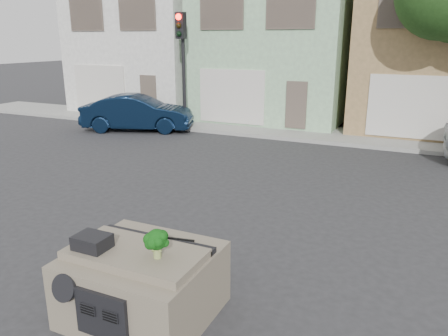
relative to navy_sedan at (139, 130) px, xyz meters
The scene contains 11 objects.
ground_plane 11.57m from the navy_sedan, 45.36° to the right, with size 120.00×120.00×0.00m, color #303033.
sidewalk 8.44m from the navy_sedan, 15.57° to the left, with size 40.00×3.00×0.15m, color gray.
townhouse_white 7.86m from the navy_sedan, 114.61° to the left, with size 7.20×8.20×7.55m, color silver.
townhouse_mint 8.66m from the navy_sedan, 53.53° to the left, with size 7.20×8.20×7.55m, color #99C598.
townhouse_tan 14.17m from the navy_sedan, 27.32° to the left, with size 7.20×8.20×7.55m, color #98784C.
navy_sedan is the anchor object (origin of this frame).
traffic_signal 3.28m from the navy_sedan, 37.82° to the left, with size 0.40×0.40×5.10m, color black.
car_dashboard 13.88m from the navy_sedan, 54.11° to the right, with size 2.00×1.80×1.12m, color #756A58.
instrument_hump 13.88m from the navy_sedan, 56.90° to the right, with size 0.48×0.38×0.20m, color black.
wiper_arm 13.78m from the navy_sedan, 52.23° to the right, with size 0.70×0.03×0.02m, color black.
broccoli 14.33m from the navy_sedan, 53.26° to the right, with size 0.35×0.35×0.42m, color #0C3B0C.
Camera 1 is at (3.45, -7.65, 3.97)m, focal length 35.00 mm.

